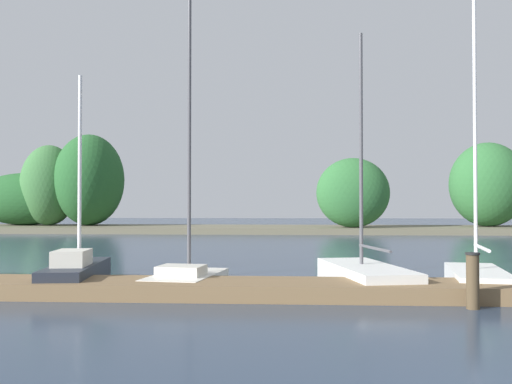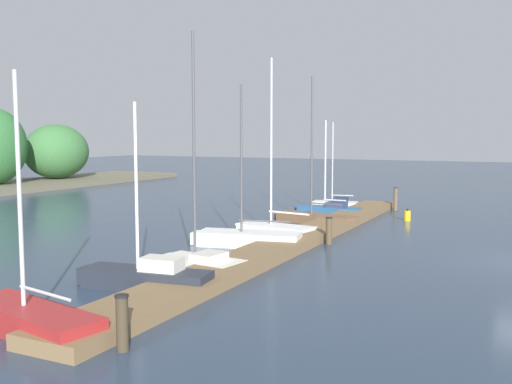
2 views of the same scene
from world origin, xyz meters
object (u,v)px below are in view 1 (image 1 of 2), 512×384
Objects in this scene: sailboat_1 at (77,271)px; sailboat_4 at (477,274)px; sailboat_2 at (187,274)px; mooring_piling_1 at (473,281)px; sailboat_3 at (363,274)px.

sailboat_4 is at bearing -95.35° from sailboat_1.
sailboat_2 is 7.02m from sailboat_4.
sailboat_2 is 6.97× the size of mooring_piling_1.
mooring_piling_1 is (6.03, -2.39, 0.21)m from sailboat_2.
mooring_piling_1 is at bearing 170.58° from sailboat_4.
mooring_piling_1 is at bearing -113.53° from sailboat_1.
sailboat_4 is at bearing 71.46° from mooring_piling_1.
sailboat_1 is at bearing 164.04° from mooring_piling_1.
sailboat_1 is at bearing 95.57° from sailboat_2.
sailboat_4 reaches higher than sailboat_3.
sailboat_4 is (9.75, 0.38, -0.05)m from sailboat_1.
sailboat_4 reaches higher than sailboat_1.
mooring_piling_1 is (1.76, -2.90, 0.23)m from sailboat_3.
sailboat_2 is 1.00× the size of sailboat_4.
sailboat_3 is at bearing 98.97° from sailboat_4.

